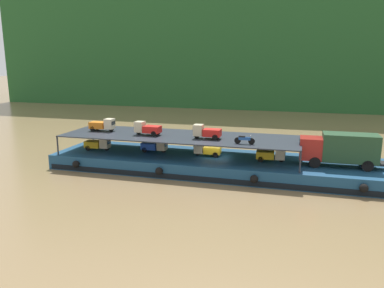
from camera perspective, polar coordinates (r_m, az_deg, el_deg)
ground_plane at (r=39.08m, az=3.45°, el=-4.08°), size 400.00×400.00×0.00m
hillside_far_bank at (r=102.17m, az=12.03°, el=19.85°), size 136.72×31.38×43.92m
cargo_barge at (r=38.84m, az=3.46°, el=-3.03°), size 33.57×8.61×1.50m
covered_lorry at (r=37.31m, az=21.38°, el=-0.66°), size 7.87×2.36×3.10m
cargo_rack at (r=39.21m, az=-1.91°, el=1.17°), size 24.37×7.23×2.00m
mini_truck_lower_stern at (r=42.70m, az=-13.89°, el=0.03°), size 2.78×1.27×1.38m
mini_truck_lower_aft at (r=40.76m, az=-5.59°, el=-0.24°), size 2.76×1.23×1.38m
mini_truck_lower_mid at (r=38.93m, az=2.26°, el=-0.79°), size 2.78×1.26×1.38m
mini_truck_lower_fore at (r=37.57m, az=11.78°, el=-1.54°), size 2.79×1.29×1.38m
mini_truck_upper_stern at (r=42.84m, az=-13.24°, el=2.83°), size 2.76×1.23×1.38m
mini_truck_upper_mid at (r=39.67m, az=-6.73°, el=2.33°), size 2.78×1.27×1.38m
mini_truck_upper_fore at (r=37.56m, az=2.21°, el=1.84°), size 2.75×1.22×1.38m
motorcycle_upper_port at (r=35.49m, az=7.85°, el=0.68°), size 1.90×0.55×0.87m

